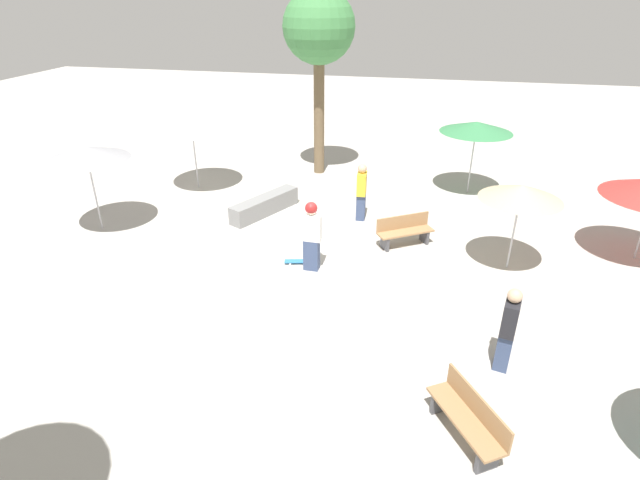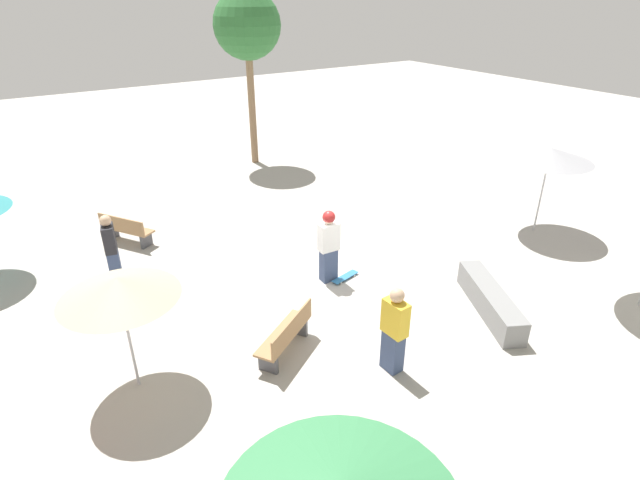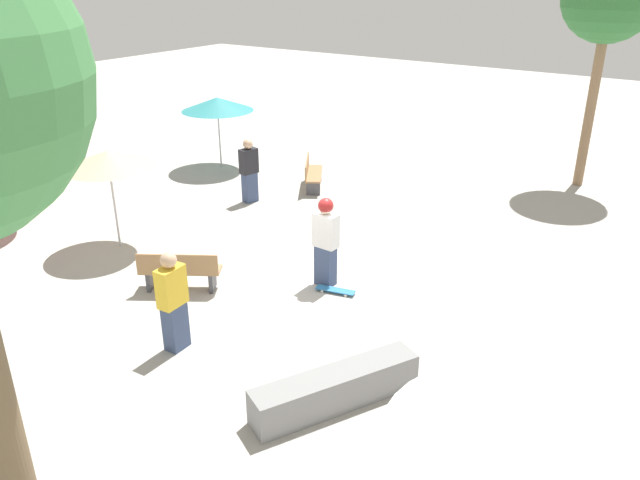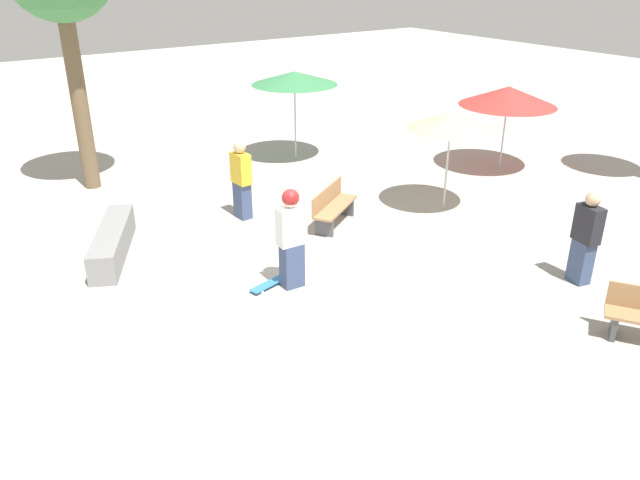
{
  "view_description": "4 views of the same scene",
  "coord_description": "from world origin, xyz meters",
  "px_view_note": "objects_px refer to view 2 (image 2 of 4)",
  "views": [
    {
      "loc": [
        11.02,
        2.27,
        6.55
      ],
      "look_at": [
        0.69,
        0.04,
        1.13
      ],
      "focal_mm": 28.0,
      "sensor_mm": 36.0,
      "label": 1
    },
    {
      "loc": [
        -8.6,
        5.66,
        6.49
      ],
      "look_at": [
        0.2,
        -0.07,
        1.15
      ],
      "focal_mm": 28.0,
      "sensor_mm": 36.0,
      "label": 2
    },
    {
      "loc": [
        -9.2,
        -6.56,
        5.98
      ],
      "look_at": [
        0.2,
        -0.14,
        0.93
      ],
      "focal_mm": 35.0,
      "sensor_mm": 36.0,
      "label": 3
    },
    {
      "loc": [
        8.59,
        -5.52,
        5.51
      ],
      "look_at": [
        0.45,
        0.12,
        0.91
      ],
      "focal_mm": 35.0,
      "sensor_mm": 36.0,
      "label": 4
    }
  ],
  "objects_px": {
    "shade_umbrella_grey": "(550,154)",
    "shade_umbrella_tan": "(118,288)",
    "skateboard": "(345,277)",
    "bench_far": "(286,335)",
    "concrete_ledge": "(490,301)",
    "bystander_watching": "(111,249)",
    "palm_tree_right": "(247,27)",
    "skater_main": "(329,244)",
    "bystander_far": "(394,330)",
    "bench_near": "(126,230)"
  },
  "relations": [
    {
      "from": "shade_umbrella_grey",
      "to": "shade_umbrella_tan",
      "type": "bearing_deg",
      "value": 90.69
    },
    {
      "from": "skateboard",
      "to": "bench_far",
      "type": "xyz_separation_m",
      "value": [
        -1.64,
        2.6,
        0.37
      ]
    },
    {
      "from": "concrete_ledge",
      "to": "bystander_watching",
      "type": "xyz_separation_m",
      "value": [
        5.93,
        6.64,
        0.59
      ]
    },
    {
      "from": "bench_far",
      "to": "palm_tree_right",
      "type": "bearing_deg",
      "value": 34.19
    },
    {
      "from": "shade_umbrella_tan",
      "to": "bench_far",
      "type": "bearing_deg",
      "value": -104.45
    },
    {
      "from": "shade_umbrella_tan",
      "to": "bystander_watching",
      "type": "xyz_separation_m",
      "value": [
        3.99,
        -0.56,
        -1.21
      ]
    },
    {
      "from": "skater_main",
      "to": "palm_tree_right",
      "type": "relative_size",
      "value": 0.29
    },
    {
      "from": "shade_umbrella_tan",
      "to": "skateboard",
      "type": "bearing_deg",
      "value": -79.93
    },
    {
      "from": "skater_main",
      "to": "palm_tree_right",
      "type": "distance_m",
      "value": 10.65
    },
    {
      "from": "skateboard",
      "to": "shade_umbrella_grey",
      "type": "relative_size",
      "value": 0.33
    },
    {
      "from": "skateboard",
      "to": "bystander_far",
      "type": "height_order",
      "value": "bystander_far"
    },
    {
      "from": "bystander_watching",
      "to": "skater_main",
      "type": "bearing_deg",
      "value": -110.05
    },
    {
      "from": "skater_main",
      "to": "bench_far",
      "type": "xyz_separation_m",
      "value": [
        -1.85,
        2.23,
        -0.57
      ]
    },
    {
      "from": "bench_near",
      "to": "bench_far",
      "type": "bearing_deg",
      "value": -20.31
    },
    {
      "from": "bench_far",
      "to": "concrete_ledge",
      "type": "bearing_deg",
      "value": -47.69
    },
    {
      "from": "concrete_ledge",
      "to": "palm_tree_right",
      "type": "height_order",
      "value": "palm_tree_right"
    },
    {
      "from": "bench_near",
      "to": "palm_tree_right",
      "type": "height_order",
      "value": "palm_tree_right"
    },
    {
      "from": "concrete_ledge",
      "to": "bench_far",
      "type": "height_order",
      "value": "bench_far"
    },
    {
      "from": "bystander_watching",
      "to": "shade_umbrella_grey",
      "type": "bearing_deg",
      "value": -96.22
    },
    {
      "from": "skater_main",
      "to": "concrete_ledge",
      "type": "bearing_deg",
      "value": -51.62
    },
    {
      "from": "skateboard",
      "to": "shade_umbrella_tan",
      "type": "distance_m",
      "value": 5.77
    },
    {
      "from": "bystander_watching",
      "to": "concrete_ledge",
      "type": "bearing_deg",
      "value": -118.85
    },
    {
      "from": "skateboard",
      "to": "shade_umbrella_tan",
      "type": "xyz_separation_m",
      "value": [
        -0.94,
        5.32,
        2.03
      ]
    },
    {
      "from": "skateboard",
      "to": "shade_umbrella_grey",
      "type": "xyz_separation_m",
      "value": [
        -0.8,
        -6.35,
        2.28
      ]
    },
    {
      "from": "bystander_far",
      "to": "bench_far",
      "type": "bearing_deg",
      "value": 40.75
    },
    {
      "from": "bench_far",
      "to": "palm_tree_right",
      "type": "xyz_separation_m",
      "value": [
        11.27,
        -4.9,
        4.75
      ]
    },
    {
      "from": "skateboard",
      "to": "bench_near",
      "type": "distance_m",
      "value": 6.38
    },
    {
      "from": "skater_main",
      "to": "palm_tree_right",
      "type": "bearing_deg",
      "value": 76.4
    },
    {
      "from": "bystander_far",
      "to": "palm_tree_right",
      "type": "bearing_deg",
      "value": -18.51
    },
    {
      "from": "bench_far",
      "to": "shade_umbrella_grey",
      "type": "xyz_separation_m",
      "value": [
        0.84,
        -8.96,
        1.91
      ]
    },
    {
      "from": "bench_near",
      "to": "palm_tree_right",
      "type": "bearing_deg",
      "value": 94.06
    },
    {
      "from": "palm_tree_right",
      "to": "shade_umbrella_tan",
      "type": "bearing_deg",
      "value": 144.21
    },
    {
      "from": "bench_near",
      "to": "shade_umbrella_grey",
      "type": "bearing_deg",
      "value": 28.56
    },
    {
      "from": "skater_main",
      "to": "bench_near",
      "type": "bearing_deg",
      "value": 129.87
    },
    {
      "from": "shade_umbrella_tan",
      "to": "bystander_far",
      "type": "distance_m",
      "value": 4.84
    },
    {
      "from": "concrete_ledge",
      "to": "palm_tree_right",
      "type": "distance_m",
      "value": 13.43
    },
    {
      "from": "shade_umbrella_tan",
      "to": "bench_near",
      "type": "bearing_deg",
      "value": -12.42
    },
    {
      "from": "shade_umbrella_tan",
      "to": "bystander_watching",
      "type": "distance_m",
      "value": 4.21
    },
    {
      "from": "bench_near",
      "to": "palm_tree_right",
      "type": "distance_m",
      "value": 9.19
    },
    {
      "from": "concrete_ledge",
      "to": "shade_umbrella_grey",
      "type": "bearing_deg",
      "value": -65.11
    },
    {
      "from": "skater_main",
      "to": "shade_umbrella_grey",
      "type": "xyz_separation_m",
      "value": [
        -1.01,
        -6.72,
        1.34
      ]
    },
    {
      "from": "skater_main",
      "to": "skateboard",
      "type": "height_order",
      "value": "skater_main"
    },
    {
      "from": "bench_far",
      "to": "palm_tree_right",
      "type": "height_order",
      "value": "palm_tree_right"
    },
    {
      "from": "shade_umbrella_tan",
      "to": "palm_tree_right",
      "type": "relative_size",
      "value": 0.35
    },
    {
      "from": "shade_umbrella_tan",
      "to": "palm_tree_right",
      "type": "xyz_separation_m",
      "value": [
        10.57,
        -7.62,
        3.09
      ]
    },
    {
      "from": "bench_near",
      "to": "bench_far",
      "type": "xyz_separation_m",
      "value": [
        -6.58,
        -1.42,
        0.0
      ]
    },
    {
      "from": "shade_umbrella_tan",
      "to": "shade_umbrella_grey",
      "type": "height_order",
      "value": "shade_umbrella_grey"
    },
    {
      "from": "palm_tree_right",
      "to": "concrete_ledge",
      "type": "bearing_deg",
      "value": 178.07
    },
    {
      "from": "skater_main",
      "to": "concrete_ledge",
      "type": "xyz_separation_m",
      "value": [
        -3.08,
        -2.25,
        -0.72
      ]
    },
    {
      "from": "bench_near",
      "to": "bystander_watching",
      "type": "height_order",
      "value": "bystander_watching"
    }
  ]
}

